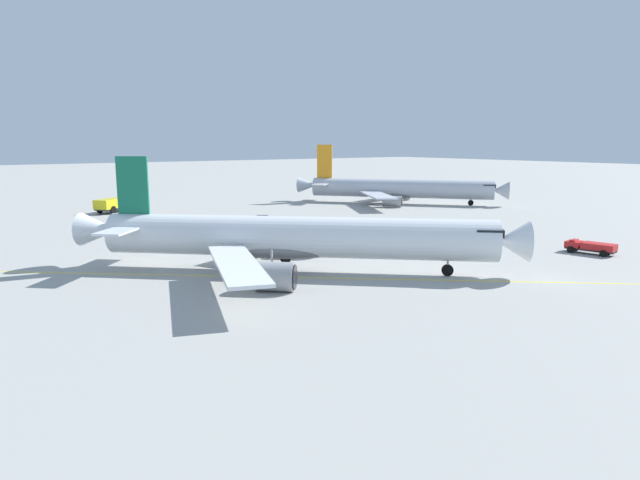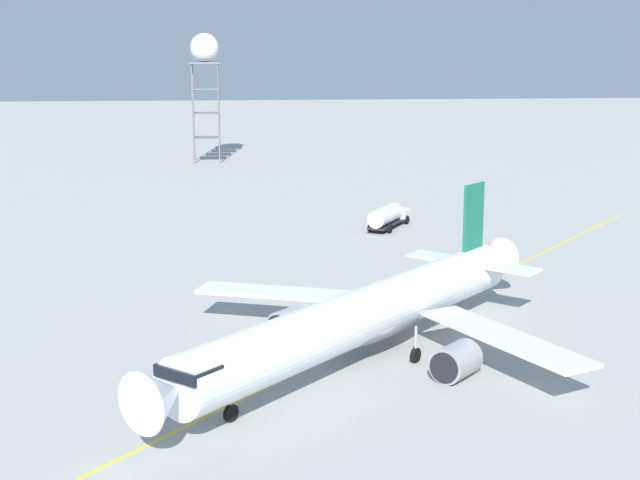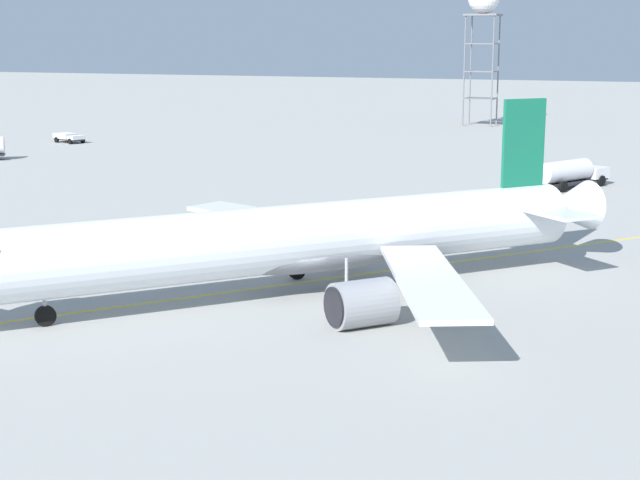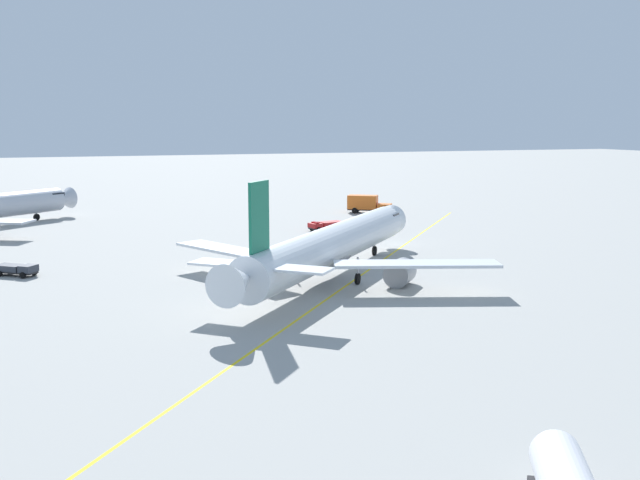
{
  "view_description": "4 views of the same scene",
  "coord_description": "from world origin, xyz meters",
  "px_view_note": "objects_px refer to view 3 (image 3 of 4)",
  "views": [
    {
      "loc": [
        45.28,
        -28.98,
        12.39
      ],
      "look_at": [
        -0.67,
        3.5,
        2.47
      ],
      "focal_mm": 31.35,
      "sensor_mm": 36.0,
      "label": 1
    },
    {
      "loc": [
        10.15,
        64.34,
        22.93
      ],
      "look_at": [
        2.59,
        -17.41,
        5.34
      ],
      "focal_mm": 52.77,
      "sensor_mm": 36.0,
      "label": 2
    },
    {
      "loc": [
        -20.61,
        49.95,
        14.81
      ],
      "look_at": [
        -0.49,
        -0.9,
        3.32
      ],
      "focal_mm": 54.11,
      "sensor_mm": 36.0,
      "label": 3
    },
    {
      "loc": [
        -26.1,
        -68.37,
        15.49
      ],
      "look_at": [
        0.67,
        2.2,
        3.57
      ],
      "focal_mm": 41.47,
      "sensor_mm": 36.0,
      "label": 4
    }
  ],
  "objects_px": {
    "pushback_tug_truck": "(69,137)",
    "airliner_main": "(300,241)",
    "radar_tower": "(484,6)",
    "fuel_tanker_truck_extra": "(570,173)"
  },
  "relations": [
    {
      "from": "pushback_tug_truck",
      "to": "fuel_tanker_truck_extra",
      "type": "distance_m",
      "value": 74.85
    },
    {
      "from": "airliner_main",
      "to": "pushback_tug_truck",
      "type": "bearing_deg",
      "value": -93.23
    },
    {
      "from": "pushback_tug_truck",
      "to": "fuel_tanker_truck_extra",
      "type": "height_order",
      "value": "fuel_tanker_truck_extra"
    },
    {
      "from": "pushback_tug_truck",
      "to": "airliner_main",
      "type": "bearing_deg",
      "value": -26.45
    },
    {
      "from": "fuel_tanker_truck_extra",
      "to": "radar_tower",
      "type": "relative_size",
      "value": 0.38
    },
    {
      "from": "airliner_main",
      "to": "radar_tower",
      "type": "height_order",
      "value": "radar_tower"
    },
    {
      "from": "airliner_main",
      "to": "radar_tower",
      "type": "distance_m",
      "value": 116.89
    },
    {
      "from": "airliner_main",
      "to": "pushback_tug_truck",
      "type": "distance_m",
      "value": 90.91
    },
    {
      "from": "fuel_tanker_truck_extra",
      "to": "radar_tower",
      "type": "height_order",
      "value": "radar_tower"
    },
    {
      "from": "pushback_tug_truck",
      "to": "fuel_tanker_truck_extra",
      "type": "relative_size",
      "value": 0.58
    }
  ]
}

